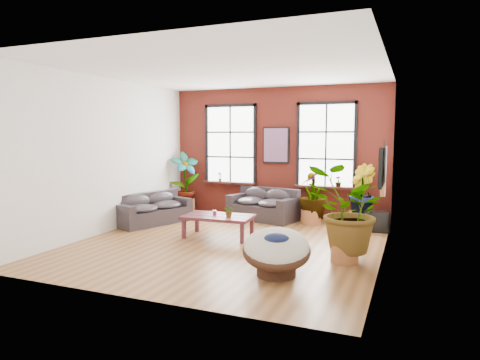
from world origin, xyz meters
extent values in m
cube|color=brown|center=(0.00, 0.00, -0.01)|extent=(6.00, 6.50, 0.02)
cube|color=white|center=(0.00, 0.00, 3.51)|extent=(6.00, 6.50, 0.02)
cube|color=#4F1712|center=(0.00, 3.26, 1.75)|extent=(6.00, 0.02, 3.50)
cube|color=silver|center=(0.00, -3.26, 1.75)|extent=(6.00, 0.02, 3.50)
cube|color=silver|center=(-3.01, 0.00, 1.75)|extent=(0.02, 6.50, 3.50)
cube|color=silver|center=(3.01, 0.00, 1.75)|extent=(0.02, 6.50, 3.50)
cube|color=white|center=(-1.35, 3.20, 1.95)|extent=(1.40, 0.02, 2.10)
cube|color=black|center=(-1.35, 3.13, 0.87)|extent=(1.60, 0.22, 0.06)
cube|color=white|center=(1.35, 3.20, 1.95)|extent=(1.40, 0.02, 2.10)
cube|color=black|center=(1.35, 3.13, 0.87)|extent=(1.60, 0.22, 0.06)
cube|color=#2B2428|center=(-0.17, 2.58, 0.20)|extent=(1.96, 1.30, 0.41)
cube|color=#2B2428|center=(-0.08, 2.90, 0.62)|extent=(1.79, 0.66, 0.42)
cube|color=#2B2428|center=(-0.93, 2.78, 0.51)|extent=(0.43, 0.90, 0.21)
cube|color=#2B2428|center=(0.60, 2.38, 0.51)|extent=(0.43, 0.90, 0.21)
ellipsoid|color=#2B2428|center=(-0.51, 2.62, 0.47)|extent=(0.91, 0.90, 0.23)
ellipsoid|color=#2B2428|center=(-0.44, 2.86, 0.62)|extent=(0.79, 0.42, 0.40)
ellipsoid|color=#2B2428|center=(0.15, 2.45, 0.47)|extent=(0.91, 0.90, 0.23)
ellipsoid|color=#2B2428|center=(0.22, 2.69, 0.62)|extent=(0.79, 0.42, 0.40)
cube|color=#2B2428|center=(-2.54, 1.07, 0.19)|extent=(1.42, 2.10, 0.38)
cube|color=#2B2428|center=(-2.83, 1.17, 0.57)|extent=(0.85, 1.89, 0.39)
cube|color=#2B2428|center=(-2.84, 0.25, 0.48)|extent=(0.83, 0.46, 0.20)
cube|color=#2B2428|center=(-2.25, 1.89, 0.48)|extent=(0.83, 0.46, 0.20)
ellipsoid|color=#2B2428|center=(-2.63, 0.69, 0.43)|extent=(0.93, 1.03, 0.22)
ellipsoid|color=#2B2428|center=(-2.85, 0.77, 0.57)|extent=(0.49, 0.87, 0.37)
ellipsoid|color=#2B2428|center=(-2.37, 1.42, 0.43)|extent=(0.93, 1.03, 0.22)
ellipsoid|color=#2B2428|center=(-2.59, 1.50, 0.57)|extent=(0.49, 0.87, 0.37)
cube|color=#461920|center=(-0.42, 0.38, 0.45)|extent=(1.54, 0.94, 0.06)
cube|color=black|center=(-0.41, 0.24, 0.48)|extent=(1.49, 0.10, 0.00)
cube|color=black|center=(-0.43, 0.52, 0.48)|extent=(1.49, 0.10, 0.00)
cube|color=#461920|center=(-1.06, 0.00, 0.21)|extent=(0.08, 0.08, 0.42)
cube|color=#461920|center=(0.26, 0.08, 0.21)|extent=(0.08, 0.08, 0.42)
cube|color=#461920|center=(-1.10, 0.68, 0.21)|extent=(0.08, 0.08, 0.42)
cube|color=#461920|center=(0.22, 0.76, 0.21)|extent=(0.08, 0.08, 0.42)
cylinder|color=#B42D55|center=(-0.53, 0.43, 0.53)|extent=(0.09, 0.09, 0.10)
cylinder|color=#392014|center=(1.52, -1.61, 0.12)|extent=(0.77, 0.77, 0.25)
torus|color=#392014|center=(1.52, -1.61, 0.41)|extent=(1.34, 1.33, 0.49)
ellipsoid|color=beige|center=(1.52, -1.61, 0.48)|extent=(1.30, 1.34, 0.66)
ellipsoid|color=#121939|center=(1.53, -1.66, 0.60)|extent=(0.49, 0.43, 0.19)
cube|color=black|center=(0.00, 3.19, 1.95)|extent=(0.74, 0.04, 0.98)
cube|color=#0C7F8C|center=(0.00, 3.16, 1.95)|extent=(0.66, 0.02, 0.90)
cube|color=black|center=(2.95, 0.30, 1.65)|extent=(0.06, 1.25, 0.72)
cube|color=black|center=(2.92, 0.30, 1.65)|extent=(0.01, 1.15, 0.62)
cylinder|color=#B27F4C|center=(2.90, 1.35, 1.13)|extent=(0.09, 0.38, 0.38)
cylinder|color=#B27F4C|center=(2.90, 1.35, 1.38)|extent=(0.09, 0.30, 0.30)
cylinder|color=black|center=(2.90, 1.35, 1.13)|extent=(0.09, 0.11, 0.11)
cube|color=black|center=(2.90, 1.35, 1.75)|extent=(0.04, 0.05, 0.55)
cube|color=black|center=(2.90, 1.35, 2.07)|extent=(0.06, 0.06, 0.14)
cube|color=black|center=(2.73, 2.31, 0.23)|extent=(0.62, 0.54, 0.47)
cylinder|color=#A96337|center=(-2.57, 2.76, 0.19)|extent=(0.58, 0.58, 0.39)
cylinder|color=#A96337|center=(2.30, 2.72, 0.18)|extent=(0.60, 0.60, 0.37)
cylinder|color=#A96337|center=(2.41, -0.47, 0.18)|extent=(0.64, 0.64, 0.36)
cylinder|color=#A96337|center=(1.14, 2.55, 0.18)|extent=(0.63, 0.63, 0.36)
imported|color=#165322|center=(-2.58, 2.77, 0.95)|extent=(0.99, 1.01, 1.61)
imported|color=#165322|center=(2.32, 2.69, 0.84)|extent=(0.86, 0.94, 1.38)
imported|color=#165322|center=(2.42, -0.44, 0.92)|extent=(1.77, 1.70, 1.51)
imported|color=#165322|center=(1.16, 2.59, 0.76)|extent=(0.85, 0.85, 1.24)
imported|color=#165322|center=(-0.13, 0.31, 0.60)|extent=(0.27, 0.25, 0.25)
imported|color=#165322|center=(-1.65, 3.13, 1.04)|extent=(0.17, 0.17, 0.27)
imported|color=#165322|center=(1.70, 3.13, 1.04)|extent=(0.19, 0.19, 0.27)
camera|label=1|loc=(3.46, -7.92, 2.22)|focal=32.00mm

